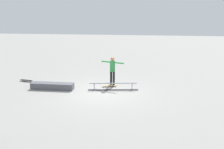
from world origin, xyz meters
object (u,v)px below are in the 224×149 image
Objects in this scene: grind_rail at (113,87)px; skate_ledge at (52,86)px; skateboard_main at (110,85)px; loose_skateboard_black at (26,80)px; skater_main at (112,69)px.

skate_ledge is at bearing -3.78° from grind_rail.
skateboard_main and loose_skateboard_black have the same top height.
grind_rail is 3.32m from skate_ledge.
skater_main reaches higher than grind_rail.
skate_ledge is 2.83× the size of loose_skateboard_black.
skate_ledge is (3.31, 0.23, -0.00)m from grind_rail.
skater_main is 2.04× the size of skateboard_main.
skate_ledge is at bearing 35.62° from skater_main.
skateboard_main is 1.00× the size of loose_skateboard_black.
skate_ledge reaches higher than skateboard_main.
loose_skateboard_black is (5.27, -0.25, -0.90)m from skater_main.
loose_skateboard_black is at bearing -17.94° from grind_rail.
grind_rail is at bearing 118.85° from skater_main.
skater_main is at bearing -171.75° from loose_skateboard_black.
loose_skateboard_black is (5.40, -0.97, -0.10)m from grind_rail.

